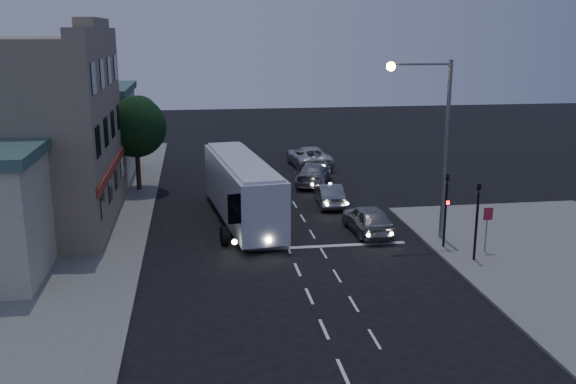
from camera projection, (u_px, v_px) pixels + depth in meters
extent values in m
plane|color=black|center=(294.00, 262.00, 29.89)|extent=(120.00, 120.00, 0.00)
cube|color=slate|center=(42.00, 223.00, 35.72)|extent=(12.00, 50.00, 0.12)
cube|color=silver|center=(343.00, 372.00, 20.30)|extent=(0.12, 1.60, 0.01)
cube|color=silver|center=(324.00, 329.00, 23.18)|extent=(0.12, 1.60, 0.01)
cube|color=silver|center=(309.00, 296.00, 26.06)|extent=(0.12, 1.60, 0.01)
cube|color=silver|center=(298.00, 270.00, 28.93)|extent=(0.12, 1.60, 0.01)
cube|color=silver|center=(288.00, 248.00, 31.81)|extent=(0.12, 1.60, 0.01)
cube|color=silver|center=(280.00, 230.00, 34.69)|extent=(0.12, 1.60, 0.01)
cube|color=silver|center=(273.00, 214.00, 37.57)|extent=(0.12, 1.60, 0.01)
cube|color=silver|center=(267.00, 201.00, 40.44)|extent=(0.12, 1.60, 0.01)
cube|color=silver|center=(262.00, 190.00, 43.32)|extent=(0.12, 1.60, 0.01)
cube|color=silver|center=(258.00, 180.00, 46.20)|extent=(0.12, 1.60, 0.01)
cube|color=silver|center=(374.00, 339.00, 22.45)|extent=(0.10, 1.50, 0.01)
cube|color=silver|center=(354.00, 304.00, 25.32)|extent=(0.10, 1.50, 0.01)
cube|color=silver|center=(337.00, 276.00, 28.20)|extent=(0.10, 1.50, 0.01)
cube|color=silver|center=(323.00, 253.00, 31.08)|extent=(0.10, 1.50, 0.01)
cube|color=silver|center=(312.00, 234.00, 33.96)|extent=(0.10, 1.50, 0.01)
cube|color=silver|center=(303.00, 218.00, 36.83)|extent=(0.10, 1.50, 0.01)
cube|color=silver|center=(295.00, 204.00, 39.71)|extent=(0.10, 1.50, 0.01)
cube|color=silver|center=(288.00, 193.00, 42.59)|extent=(0.10, 1.50, 0.01)
cube|color=silver|center=(282.00, 182.00, 45.46)|extent=(0.10, 1.50, 0.01)
cube|color=silver|center=(276.00, 173.00, 48.34)|extent=(0.10, 1.50, 0.01)
cube|color=silver|center=(327.00, 246.00, 32.09)|extent=(8.00, 0.35, 0.01)
cube|color=silver|center=(242.00, 188.00, 35.88)|extent=(3.84, 11.84, 3.10)
cube|color=silver|center=(241.00, 160.00, 35.49)|extent=(3.41, 11.40, 0.17)
cube|color=black|center=(251.00, 208.00, 30.23)|extent=(2.23, 0.39, 1.45)
cube|color=black|center=(263.00, 175.00, 36.36)|extent=(1.24, 9.62, 0.87)
cube|color=black|center=(219.00, 176.00, 36.02)|extent=(1.24, 9.62, 0.87)
cube|color=#AC0D05|center=(262.00, 191.00, 37.09)|extent=(0.69, 5.29, 1.36)
cube|color=#AC0D05|center=(219.00, 193.00, 36.74)|extent=(0.69, 5.29, 1.36)
cylinder|color=black|center=(225.00, 236.00, 32.15)|extent=(0.46, 1.00, 0.97)
cylinder|color=black|center=(272.00, 234.00, 32.49)|extent=(0.46, 1.00, 0.97)
cylinder|color=black|center=(219.00, 202.00, 38.38)|extent=(0.46, 1.00, 0.97)
cylinder|color=black|center=(259.00, 201.00, 38.72)|extent=(0.46, 1.00, 0.97)
cylinder|color=black|center=(218.00, 195.00, 39.96)|extent=(0.46, 1.00, 0.97)
cylinder|color=black|center=(257.00, 194.00, 40.30)|extent=(0.46, 1.00, 0.97)
cylinder|color=#FFF2CC|center=(234.00, 242.00, 30.46)|extent=(0.26, 0.08, 0.25)
cylinder|color=#FFF2CC|center=(269.00, 240.00, 30.69)|extent=(0.26, 0.08, 0.25)
imported|color=gray|center=(368.00, 219.00, 33.99)|extent=(2.09, 4.61, 1.54)
imported|color=gray|center=(330.00, 194.00, 39.45)|extent=(1.72, 4.19, 1.35)
imported|color=gray|center=(314.00, 174.00, 44.74)|extent=(3.61, 5.42, 1.46)
imported|color=silver|center=(309.00, 157.00, 50.50)|extent=(3.08, 6.00, 1.62)
cylinder|color=black|center=(445.00, 215.00, 31.31)|extent=(0.12, 0.12, 3.20)
imported|color=black|center=(448.00, 174.00, 30.81)|extent=(0.15, 0.18, 0.90)
cube|color=black|center=(447.00, 202.00, 30.97)|extent=(0.25, 0.12, 0.30)
cube|color=#FF0C0C|center=(448.00, 203.00, 30.90)|extent=(0.16, 0.02, 0.18)
cylinder|color=black|center=(476.00, 227.00, 29.49)|extent=(0.12, 0.12, 3.20)
imported|color=black|center=(479.00, 183.00, 28.99)|extent=(0.18, 0.15, 0.90)
cylinder|color=slate|center=(486.00, 232.00, 30.74)|extent=(0.06, 0.06, 2.00)
cube|color=maroon|center=(488.00, 214.00, 30.45)|extent=(0.45, 0.03, 0.60)
cylinder|color=slate|center=(446.00, 151.00, 32.00)|extent=(0.20, 0.20, 9.00)
cylinder|color=slate|center=(421.00, 64.00, 30.73)|extent=(3.00, 0.12, 0.12)
sphere|color=#FFBF59|center=(391.00, 66.00, 30.54)|extent=(0.44, 0.44, 0.44)
cube|color=#857055|center=(13.00, 133.00, 34.34)|extent=(10.00, 12.00, 10.00)
cube|color=#857055|center=(93.00, 33.00, 33.68)|extent=(1.00, 12.00, 0.50)
cube|color=#857055|center=(92.00, 23.00, 33.56)|extent=(1.00, 6.00, 0.50)
cube|color=#983524|center=(113.00, 167.00, 35.54)|extent=(0.15, 12.00, 0.50)
cube|color=black|center=(102.00, 202.00, 31.42)|extent=(0.06, 1.30, 1.50)
cube|color=black|center=(110.00, 188.00, 34.29)|extent=(0.06, 1.30, 1.50)
cube|color=black|center=(116.00, 175.00, 37.17)|extent=(0.06, 1.30, 1.50)
cube|color=black|center=(122.00, 165.00, 40.05)|extent=(0.06, 1.30, 1.50)
cube|color=black|center=(98.00, 142.00, 30.68)|extent=(0.06, 1.30, 1.50)
cube|color=black|center=(106.00, 132.00, 33.55)|extent=(0.06, 1.30, 1.50)
cube|color=black|center=(113.00, 124.00, 36.43)|extent=(0.06, 1.30, 1.50)
cube|color=black|center=(118.00, 117.00, 39.31)|extent=(0.06, 1.30, 1.50)
cube|color=black|center=(93.00, 78.00, 29.94)|extent=(0.06, 1.30, 1.50)
cube|color=black|center=(102.00, 74.00, 32.82)|extent=(0.06, 1.30, 1.50)
cube|color=black|center=(109.00, 70.00, 35.69)|extent=(0.06, 1.30, 1.50)
cube|color=black|center=(115.00, 67.00, 38.57)|extent=(0.06, 1.30, 1.50)
cube|color=tan|center=(68.00, 135.00, 46.41)|extent=(9.00, 9.00, 6.00)
cube|color=#3E5F58|center=(64.00, 90.00, 45.61)|extent=(9.40, 9.40, 0.50)
cylinder|color=black|center=(138.00, 169.00, 42.75)|extent=(0.32, 0.32, 2.80)
sphere|color=black|center=(136.00, 127.00, 42.06)|extent=(4.00, 4.00, 4.00)
sphere|color=#163515|center=(139.00, 115.00, 42.49)|extent=(2.60, 2.60, 2.60)
sphere|color=black|center=(130.00, 122.00, 41.35)|extent=(2.40, 2.40, 2.40)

